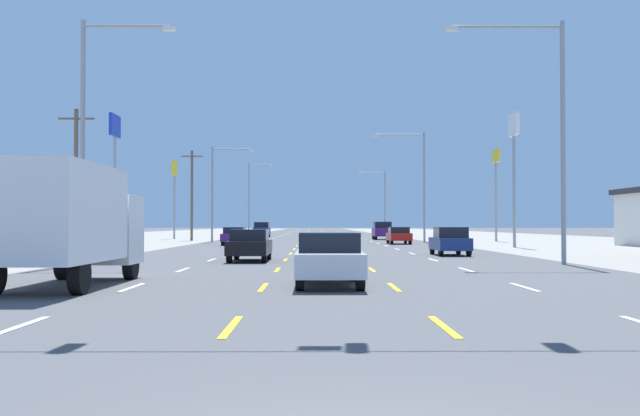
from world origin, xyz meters
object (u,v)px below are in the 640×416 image
(sedan_inner_left_mid, at_px, (250,245))
(pole_sign_right_row_1, at_px, (514,146))
(box_truck_far_left_nearest, at_px, (67,219))
(suv_far_left_distant_a, at_px, (262,229))
(pole_sign_left_row_1, at_px, (115,143))
(streetlight_right_row_2, at_px, (382,198))
(hatchback_far_right_midfar, at_px, (450,241))
(sedan_far_left_far, at_px, (235,236))
(streetlight_right_row_1, at_px, (419,178))
(pole_sign_right_row_2, at_px, (496,172))
(streetlight_right_row_0, at_px, (550,121))
(streetlight_left_row_0, at_px, (92,124))
(sedan_center_turn_near, at_px, (329,258))
(sedan_far_right_farther, at_px, (399,235))
(suv_far_right_farthest, at_px, (382,230))
(streetlight_left_row_1, at_px, (217,186))
(streetlight_left_row_2, at_px, (251,194))
(pole_sign_left_row_2, at_px, (174,178))

(sedan_inner_left_mid, relative_size, pole_sign_right_row_1, 0.46)
(box_truck_far_left_nearest, height_order, suv_far_left_distant_a, box_truck_far_left_nearest)
(pole_sign_left_row_1, distance_m, streetlight_right_row_2, 55.52)
(hatchback_far_right_midfar, distance_m, sedan_far_left_far, 24.11)
(sedan_inner_left_mid, distance_m, streetlight_right_row_1, 38.71)
(pole_sign_right_row_2, bearing_deg, streetlight_right_row_0, -100.98)
(hatchback_far_right_midfar, relative_size, pole_sign_right_row_1, 0.40)
(hatchback_far_right_midfar, distance_m, streetlight_right_row_1, 30.51)
(streetlight_left_row_0, bearing_deg, sedan_center_turn_near, -47.25)
(sedan_inner_left_mid, relative_size, streetlight_right_row_1, 0.43)
(hatchback_far_right_midfar, distance_m, pole_sign_left_row_1, 32.08)
(sedan_inner_left_mid, relative_size, sedan_far_right_farther, 1.00)
(sedan_far_left_far, bearing_deg, suv_far_left_distant_a, 90.49)
(suv_far_right_farthest, bearing_deg, streetlight_right_row_0, -87.24)
(suv_far_right_farthest, distance_m, pole_sign_right_row_2, 14.99)
(streetlight_right_row_0, xyz_separation_m, streetlight_left_row_1, (-19.32, 38.91, -0.73))
(pole_sign_right_row_2, height_order, streetlight_left_row_2, streetlight_left_row_2)
(sedan_far_left_far, relative_size, pole_sign_left_row_1, 0.42)
(hatchback_far_right_midfar, distance_m, suv_far_right_farthest, 41.39)
(suv_far_right_farthest, relative_size, streetlight_right_row_1, 0.46)
(pole_sign_left_row_1, xyz_separation_m, streetlight_left_row_0, (7.00, -29.13, -2.45))
(hatchback_far_right_midfar, height_order, pole_sign_left_row_2, pole_sign_left_row_2)
(sedan_center_turn_near, height_order, sedan_inner_left_mid, same)
(suv_far_right_farthest, relative_size, pole_sign_left_row_2, 0.54)
(hatchback_far_right_midfar, distance_m, suv_far_left_distant_a, 56.57)
(suv_far_left_distant_a, bearing_deg, streetlight_right_row_2, 39.76)
(suv_far_right_farthest, relative_size, streetlight_right_row_2, 0.51)
(box_truck_far_left_nearest, xyz_separation_m, hatchback_far_right_midfar, (14.06, 20.03, -1.05))
(box_truck_far_left_nearest, bearing_deg, sedan_far_left_far, 89.77)
(streetlight_right_row_1, bearing_deg, pole_sign_left_row_2, 150.40)
(suv_far_right_farthest, distance_m, streetlight_left_row_2, 32.69)
(pole_sign_left_row_1, height_order, streetlight_right_row_2, pole_sign_left_row_1)
(pole_sign_left_row_1, relative_size, streetlight_left_row_1, 1.17)
(box_truck_far_left_nearest, bearing_deg, streetlight_right_row_1, 71.55)
(sedan_far_left_far, distance_m, streetlight_right_row_0, 33.52)
(sedan_center_turn_near, xyz_separation_m, streetlight_right_row_2, (9.71, 88.43, 4.84))
(sedan_center_turn_near, xyz_separation_m, streetlight_left_row_2, (-9.85, 88.43, 5.40))
(pole_sign_right_row_2, height_order, streetlight_left_row_0, streetlight_left_row_0)
(box_truck_far_left_nearest, relative_size, sedan_far_left_far, 1.60)
(pole_sign_left_row_2, bearing_deg, sedan_center_turn_near, -75.53)
(pole_sign_right_row_2, bearing_deg, streetlight_right_row_1, -163.01)
(pole_sign_left_row_2, xyz_separation_m, streetlight_right_row_1, (26.23, -14.90, -0.85))
(sedan_far_right_farther, height_order, suv_far_left_distant_a, suv_far_left_distant_a)
(sedan_inner_left_mid, distance_m, suv_far_right_farthest, 48.69)
(streetlight_left_row_0, distance_m, streetlight_left_row_2, 77.83)
(pole_sign_left_row_2, bearing_deg, streetlight_right_row_0, -64.03)
(pole_sign_right_row_2, xyz_separation_m, streetlight_left_row_0, (-27.41, -41.36, -0.93))
(streetlight_left_row_1, height_order, streetlight_right_row_1, streetlight_right_row_1)
(sedan_far_left_far, relative_size, streetlight_left_row_1, 0.49)
(suv_far_left_distant_a, relative_size, streetlight_right_row_2, 0.51)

